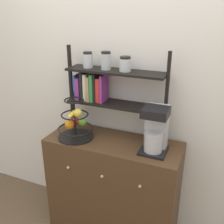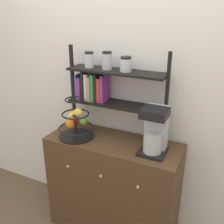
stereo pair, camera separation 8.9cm
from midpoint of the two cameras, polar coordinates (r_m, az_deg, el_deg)
wall_back at (r=2.20m, az=1.74°, el=5.93°), size 7.00×0.05×2.60m
sideboard at (r=2.38m, az=-0.88°, el=-15.95°), size 1.10×0.44×0.89m
coffee_maker at (r=1.95m, az=8.16°, el=-3.80°), size 0.19×0.21×0.35m
fruit_stand at (r=2.17m, az=-9.13°, el=-2.39°), size 0.30×0.30×0.40m
shelf_hutch at (r=2.13m, az=-3.10°, el=6.12°), size 0.85×0.20×0.73m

